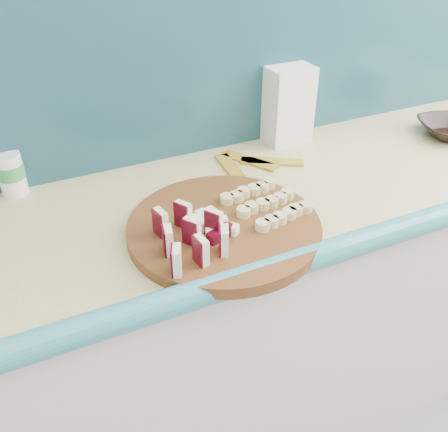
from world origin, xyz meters
TOP-DOWN VIEW (x-y plane):
  - kitchen_counter at (0.10, 1.50)m, footprint 2.20×0.63m
  - backsplash at (0.10, 1.79)m, footprint 2.20×0.02m
  - cutting_board at (-0.15, 1.36)m, footprint 0.52×0.52m
  - apple_wedges at (-0.26, 1.32)m, footprint 0.15×0.19m
  - apple_chunks at (-0.18, 1.36)m, footprint 0.07×0.07m
  - banana_slices at (-0.03, 1.38)m, footprint 0.19×0.19m
  - flour_bag at (0.24, 1.74)m, footprint 0.14×0.10m
  - canister at (-0.57, 1.76)m, footprint 0.07×0.07m
  - banana_peel at (0.06, 1.63)m, footprint 0.24×0.20m

SIDE VIEW (x-z plane):
  - kitchen_counter at x=0.10m, z-range 0.00..0.91m
  - banana_peel at x=0.06m, z-range 0.91..0.92m
  - cutting_board at x=-0.15m, z-range 0.91..0.94m
  - banana_slices at x=-0.03m, z-range 0.94..0.96m
  - apple_chunks at x=-0.18m, z-range 0.94..0.96m
  - apple_wedges at x=-0.26m, z-range 0.94..1.00m
  - canister at x=-0.57m, z-range 0.91..1.03m
  - flour_bag at x=0.24m, z-range 0.91..1.14m
  - backsplash at x=0.10m, z-range 0.91..1.41m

